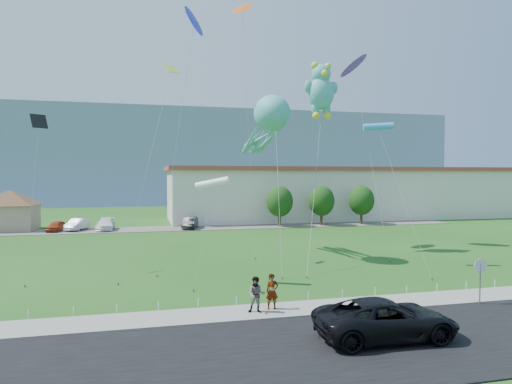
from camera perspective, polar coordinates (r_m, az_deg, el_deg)
ground at (r=26.55m, az=3.50°, el=-12.84°), size 160.00×160.00×0.00m
road at (r=19.41m, az=10.93°, el=-18.44°), size 80.00×8.00×0.06m
sidewalk at (r=24.03m, az=5.51°, el=-14.32°), size 80.00×2.50×0.10m
parking_strip at (r=60.37m, az=-6.47°, el=-4.45°), size 70.00×6.00×0.06m
hill_ridge at (r=144.82m, az=-10.81°, el=4.22°), size 160.00×50.00×25.00m
pavilion at (r=64.71m, az=-28.44°, el=-1.58°), size 9.20×9.20×5.00m
warehouse at (r=76.37m, az=12.34°, el=-0.05°), size 61.00×15.00×8.20m
stop_sign at (r=27.03m, az=26.23°, el=-8.71°), size 0.80×0.07×2.50m
rope_fence at (r=25.29m, az=4.40°, el=-13.01°), size 26.05×0.05×0.50m
tree_near at (r=61.20m, az=2.97°, el=-1.20°), size 3.60×3.60×5.47m
tree_mid at (r=63.19m, az=8.18°, el=-1.11°), size 3.60×3.60×5.47m
tree_far at (r=65.68m, az=13.04°, el=-1.03°), size 3.60×3.60×5.47m
suv at (r=20.29m, az=15.94°, el=-15.02°), size 6.01×2.90×1.65m
pedestrian_left at (r=23.48m, az=2.02°, el=-12.32°), size 0.67×0.45×1.78m
pedestrian_right at (r=22.89m, az=0.06°, el=-12.71°), size 1.03×0.90×1.77m
parked_car_red at (r=60.91m, az=-23.65°, el=-3.92°), size 2.38×3.97×1.26m
parked_car_silver at (r=61.17m, az=-21.40°, el=-3.77°), size 2.87×4.70×1.46m
parked_car_white at (r=60.15m, az=-18.27°, el=-3.84°), size 2.24×5.05×1.44m
parked_car_black at (r=59.44m, az=-8.24°, el=-3.81°), size 2.59×4.74×1.48m
octopus_kite at (r=37.90m, az=1.53°, el=8.58°), size 2.86×13.14×13.26m
teddy_bear_kite at (r=42.41m, az=8.15°, el=12.60°), size 6.74×11.37×17.02m
small_kite_cyan at (r=35.82m, az=15.07°, el=7.77°), size 1.36×6.50×10.97m
small_kite_blue at (r=39.01m, az=-7.84°, el=19.81°), size 4.18×6.57×19.93m
small_kite_black at (r=35.32m, az=-25.64°, el=6.19°), size 1.29×5.49×11.10m
small_kite_purple at (r=46.87m, az=12.16°, el=14.72°), size 2.15×9.96×18.29m
small_kite_orange at (r=46.30m, az=-1.69°, el=21.27°), size 1.80×7.72×23.44m
small_kite_yellow at (r=35.95m, az=-11.27°, el=12.06°), size 4.45×7.62×15.58m
small_kite_white at (r=28.71m, az=-5.46°, el=1.01°), size 1.71×2.94×6.78m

